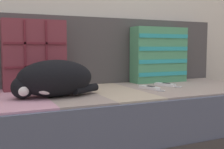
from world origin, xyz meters
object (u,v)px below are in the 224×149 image
at_px(throw_pillow_quilted, 34,55).
at_px(game_remote_far, 166,85).
at_px(throw_pillow_striped, 159,55).
at_px(sleeping_cat, 53,79).
at_px(game_remote_near, 150,88).
at_px(couch, 112,123).

bearing_deg(throw_pillow_quilted, game_remote_far, -14.83).
distance_m(throw_pillow_quilted, throw_pillow_striped, 0.90).
bearing_deg(game_remote_far, throw_pillow_quilted, 165.17).
distance_m(sleeping_cat, game_remote_near, 0.61).
bearing_deg(sleeping_cat, couch, 16.20).
bearing_deg(sleeping_cat, throw_pillow_striped, 20.31).
bearing_deg(couch, sleeping_cat, -163.80).
height_order(throw_pillow_quilted, sleeping_cat, throw_pillow_quilted).
relative_size(couch, throw_pillow_striped, 4.90).
xyz_separation_m(couch, sleeping_cat, (-0.38, -0.11, 0.30)).
relative_size(sleeping_cat, game_remote_far, 2.45).
height_order(throw_pillow_quilted, throw_pillow_striped, throw_pillow_quilted).
height_order(sleeping_cat, game_remote_far, sleeping_cat).
height_order(throw_pillow_striped, game_remote_far, throw_pillow_striped).
relative_size(throw_pillow_striped, game_remote_far, 2.20).
xyz_separation_m(couch, game_remote_near, (0.22, -0.09, 0.22)).
distance_m(couch, game_remote_near, 0.32).
bearing_deg(game_remote_far, game_remote_near, -154.21).
distance_m(throw_pillow_striped, game_remote_far, 0.30).
xyz_separation_m(game_remote_near, game_remote_far, (0.18, 0.09, -0.00)).
distance_m(throw_pillow_striped, sleeping_cat, 0.93).
distance_m(throw_pillow_striped, game_remote_near, 0.44).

